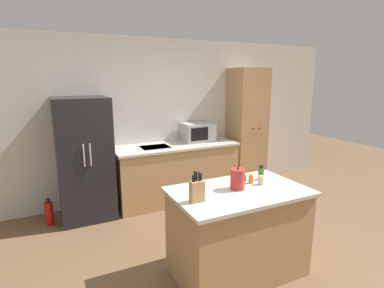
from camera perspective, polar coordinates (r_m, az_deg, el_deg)
ground_plane at (r=3.45m, az=6.21°, el=-22.59°), size 14.00×14.00×0.00m
wall_back at (r=4.99m, az=-7.80°, el=4.56°), size 7.20×0.06×2.60m
refrigerator at (r=4.49m, az=-19.78°, el=-2.66°), size 0.73×0.71×1.73m
back_counter at (r=4.94m, az=-3.02°, el=-5.37°), size 2.00×0.72×0.93m
pantry_cabinet at (r=5.55m, az=10.35°, el=2.91°), size 0.60×0.56×2.15m
kitchen_island at (r=3.20m, az=8.72°, el=-16.13°), size 1.34×0.83×0.90m
microwave at (r=5.08m, az=1.06°, el=2.31°), size 0.52×0.40×0.31m
knife_block at (r=2.68m, az=0.96°, el=-8.88°), size 0.13×0.07×0.29m
spice_bottle_tall_dark at (r=3.20m, az=11.17°, el=-6.51°), size 0.05×0.05×0.10m
spice_bottle_short_red at (r=3.33m, az=13.01°, el=-5.38°), size 0.06×0.06×0.16m
spice_bottle_amber_oil at (r=3.19m, az=8.99°, el=-6.63°), size 0.05×0.05×0.09m
spice_bottle_green_herb at (r=3.18m, az=13.01°, el=-6.79°), size 0.06×0.06×0.09m
spice_bottle_pale_salt at (r=3.25m, az=9.80°, el=-6.35°), size 0.06×0.06×0.08m
kettle at (r=3.00m, az=8.67°, el=-6.63°), size 0.14×0.14×0.23m
fire_extinguisher at (r=4.63m, az=-25.54°, el=-11.78°), size 0.10×0.10×0.38m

